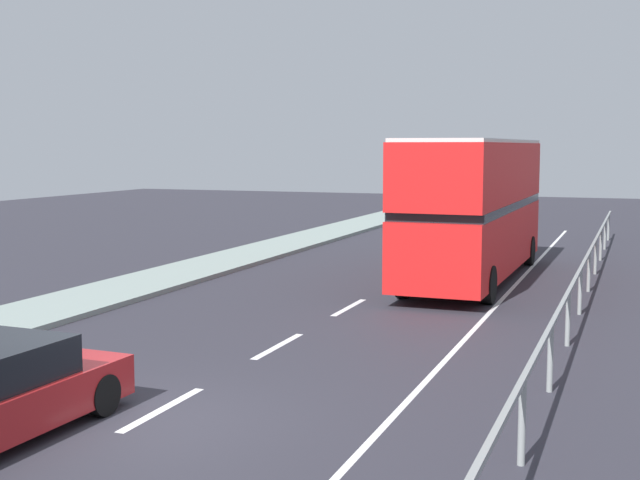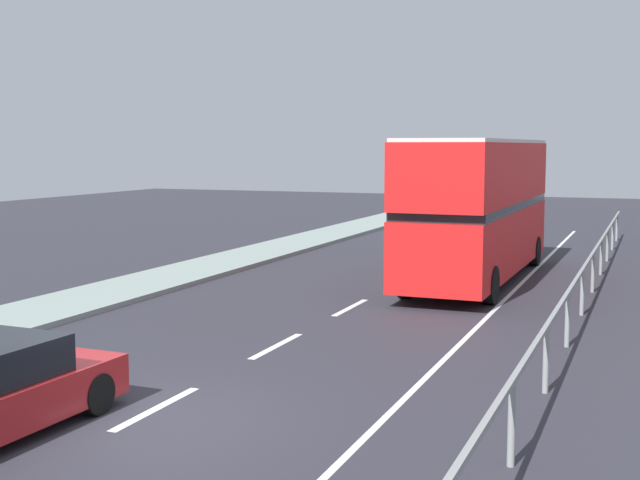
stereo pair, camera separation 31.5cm
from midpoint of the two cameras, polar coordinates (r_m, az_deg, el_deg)
ground_plane at (r=13.23m, az=-12.65°, el=-11.98°), size 75.94×120.00×0.10m
lane_paint_markings at (r=19.86m, az=5.90°, el=-5.54°), size 3.59×46.00×0.01m
bridge_side_railing at (r=19.76m, az=16.24°, el=-3.08°), size 0.10×42.00×1.16m
double_decker_bus_red at (r=26.16m, az=9.95°, el=2.30°), size 2.65×10.77×4.26m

